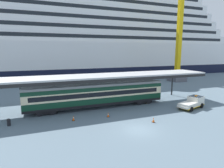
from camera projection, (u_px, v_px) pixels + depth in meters
name	position (u px, v px, depth m)	size (l,w,h in m)	color
ground_plane	(139.00, 130.00, 23.05)	(400.00, 400.00, 0.00)	slate
cruise_ship	(77.00, 36.00, 71.19)	(139.38, 22.70, 43.30)	black
platform_canopy	(97.00, 77.00, 31.73)	(41.65, 6.22, 5.47)	#B8B8B8
train_carriage	(98.00, 94.00, 31.81)	(23.28, 2.81, 4.11)	black
service_truck	(193.00, 102.00, 31.95)	(5.56, 3.46, 2.02)	silver
traffic_cone_near	(108.00, 115.00, 27.57)	(0.36, 0.36, 0.70)	black
traffic_cone_mid	(73.00, 118.00, 26.09)	(0.36, 0.36, 0.71)	black
traffic_cone_far	(153.00, 120.00, 25.47)	(0.36, 0.36, 0.70)	black
dockside_crane	(182.00, 19.00, 58.07)	(13.72, 4.40, 62.12)	#595960
quay_bollard	(9.00, 122.00, 24.26)	(0.48, 0.48, 0.96)	black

